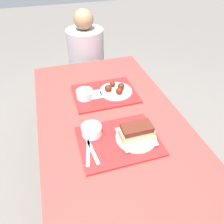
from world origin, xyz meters
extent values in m
plane|color=#605B56|center=(0.00, 0.00, 0.00)|extent=(12.00, 12.00, 0.00)
cube|color=maroon|center=(0.00, 0.00, 0.73)|extent=(0.85, 1.50, 0.04)
cylinder|color=maroon|center=(-0.36, 0.67, 0.36)|extent=(0.07, 0.07, 0.71)
cylinder|color=maroon|center=(0.36, 0.67, 0.36)|extent=(0.07, 0.07, 0.71)
cube|color=maroon|center=(0.00, 0.97, 0.46)|extent=(0.81, 0.28, 0.04)
cylinder|color=maroon|center=(-0.34, 0.97, 0.22)|extent=(0.06, 0.06, 0.44)
cylinder|color=maroon|center=(0.34, 0.97, 0.22)|extent=(0.06, 0.06, 0.44)
cube|color=red|center=(-0.01, -0.21, 0.76)|extent=(0.42, 0.33, 0.01)
cube|color=red|center=(0.03, 0.23, 0.76)|extent=(0.42, 0.33, 0.01)
cylinder|color=silver|center=(-0.14, -0.12, 0.79)|extent=(0.11, 0.11, 0.05)
cylinder|color=beige|center=(-0.14, -0.12, 0.81)|extent=(0.10, 0.10, 0.01)
cylinder|color=beige|center=(0.08, -0.22, 0.77)|extent=(0.22, 0.22, 0.01)
cube|color=silver|center=(0.08, -0.22, 0.78)|extent=(0.18, 0.18, 0.01)
cube|color=#DBB275|center=(0.08, -0.22, 0.80)|extent=(0.18, 0.08, 0.05)
cube|color=#4C1E14|center=(0.08, -0.22, 0.84)|extent=(0.16, 0.09, 0.03)
cube|color=white|center=(-0.19, -0.24, 0.77)|extent=(0.06, 0.17, 0.00)
cube|color=white|center=(-0.16, -0.24, 0.77)|extent=(0.04, 0.17, 0.00)
cylinder|color=silver|center=(-0.11, 0.23, 0.79)|extent=(0.11, 0.11, 0.05)
cylinder|color=beige|center=(-0.11, 0.23, 0.81)|extent=(0.10, 0.10, 0.01)
cylinder|color=beige|center=(0.11, 0.23, 0.77)|extent=(0.22, 0.22, 0.01)
sphere|color=#4C190F|center=(0.15, 0.23, 0.80)|extent=(0.05, 0.05, 0.05)
sphere|color=#4C190F|center=(0.10, 0.29, 0.79)|extent=(0.04, 0.04, 0.04)
sphere|color=#4C190F|center=(0.06, 0.24, 0.80)|extent=(0.05, 0.05, 0.05)
sphere|color=#4C190F|center=(0.12, 0.19, 0.80)|extent=(0.05, 0.05, 0.05)
cube|color=white|center=(-0.06, 0.23, 0.77)|extent=(0.13, 0.09, 0.01)
cylinder|color=#9E9EA3|center=(0.05, 0.97, 0.71)|extent=(0.33, 0.33, 0.47)
sphere|color=#936B4C|center=(0.05, 0.97, 1.04)|extent=(0.17, 0.17, 0.17)
camera|label=1|loc=(-0.28, -0.95, 1.61)|focal=35.00mm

